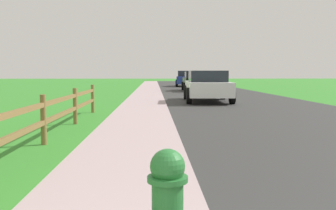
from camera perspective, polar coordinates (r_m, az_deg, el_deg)
ground_plane at (r=25.53m, az=-0.94°, el=1.84°), size 120.00×120.00×0.00m
road_asphalt at (r=27.82m, az=6.21°, el=2.08°), size 7.00×66.00×0.01m
curb_concrete at (r=27.63m, az=-7.26°, el=2.05°), size 6.00×66.00×0.01m
grass_verge at (r=27.80m, az=-10.35°, el=2.03°), size 5.00×66.00×0.00m
rail_fence at (r=7.53m, az=-18.43°, el=-1.52°), size 0.11×11.70×0.97m
parked_suv_white at (r=18.09m, az=5.99°, el=2.95°), size 2.28×4.74×1.48m
parked_car_black at (r=28.61m, az=4.23°, el=3.64°), size 2.06×4.54×1.46m
parked_car_blue at (r=37.88m, az=2.81°, el=4.02°), size 2.39×4.85×1.56m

